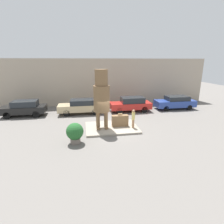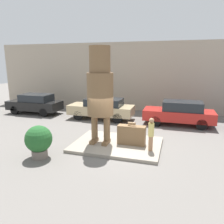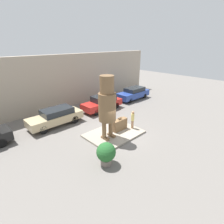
{
  "view_description": "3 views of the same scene",
  "coord_description": "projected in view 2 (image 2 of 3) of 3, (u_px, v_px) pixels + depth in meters",
  "views": [
    {
      "loc": [
        -2.22,
        -13.6,
        5.48
      ],
      "look_at": [
        0.0,
        -0.14,
        1.49
      ],
      "focal_mm": 28.0,
      "sensor_mm": 36.0,
      "label": 1
    },
    {
      "loc": [
        2.74,
        -10.01,
        4.16
      ],
      "look_at": [
        -0.3,
        0.11,
        1.72
      ],
      "focal_mm": 35.0,
      "sensor_mm": 36.0,
      "label": 2
    },
    {
      "loc": [
        -8.72,
        -8.88,
        6.96
      ],
      "look_at": [
        -0.36,
        -0.14,
        2.11
      ],
      "focal_mm": 28.0,
      "sensor_mm": 36.0,
      "label": 3
    }
  ],
  "objects": [
    {
      "name": "parked_car_black",
      "position": [
        35.0,
        103.0,
        17.8
      ],
      "size": [
        4.36,
        1.76,
        1.6
      ],
      "rotation": [
        0.0,
        0.0,
        3.14
      ],
      "color": "black",
      "rests_on": "ground_plane"
    },
    {
      "name": "parked_car_red",
      "position": [
        179.0,
        113.0,
        14.53
      ],
      "size": [
        4.56,
        1.75,
        1.62
      ],
      "rotation": [
        0.0,
        0.0,
        3.14
      ],
      "color": "#B2231E",
      "rests_on": "ground_plane"
    },
    {
      "name": "statue_figure",
      "position": [
        100.0,
        88.0,
        10.5
      ],
      "size": [
        1.28,
        1.28,
        4.74
      ],
      "color": "brown",
      "rests_on": "pedestal"
    },
    {
      "name": "building_backdrop",
      "position": [
        145.0,
        77.0,
        18.57
      ],
      "size": [
        28.0,
        0.6,
        5.78
      ],
      "color": "tan",
      "rests_on": "ground_plane"
    },
    {
      "name": "parked_car_tan",
      "position": [
        102.0,
        108.0,
        16.05
      ],
      "size": [
        4.77,
        1.76,
        1.55
      ],
      "rotation": [
        0.0,
        0.0,
        3.14
      ],
      "color": "tan",
      "rests_on": "ground_plane"
    },
    {
      "name": "tourist",
      "position": [
        151.0,
        133.0,
        9.91
      ],
      "size": [
        0.26,
        0.26,
        1.55
      ],
      "color": "#A87A56",
      "rests_on": "pedestal"
    },
    {
      "name": "ground_plane",
      "position": [
        117.0,
        146.0,
        11.05
      ],
      "size": [
        60.0,
        60.0,
        0.0
      ],
      "primitive_type": "plane",
      "color": "slate"
    },
    {
      "name": "pedestal",
      "position": [
        117.0,
        144.0,
        11.03
      ],
      "size": [
        4.33,
        3.16,
        0.15
      ],
      "color": "gray",
      "rests_on": "ground_plane"
    },
    {
      "name": "giant_suitcase",
      "position": [
        131.0,
        135.0,
        10.75
      ],
      "size": [
        1.37,
        0.44,
        1.14
      ],
      "color": "brown",
      "rests_on": "pedestal"
    },
    {
      "name": "planter_pot",
      "position": [
        39.0,
        140.0,
        9.52
      ],
      "size": [
        1.18,
        1.18,
        1.47
      ],
      "color": "#70665B",
      "rests_on": "ground_plane"
    }
  ]
}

